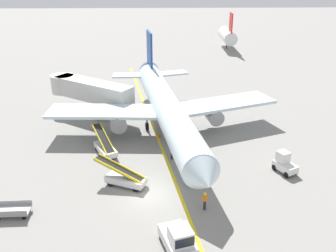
# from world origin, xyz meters

# --- Properties ---
(ground_plane) EXTENTS (300.00, 300.00, 0.00)m
(ground_plane) POSITION_xyz_m (0.00, 0.00, 0.00)
(ground_plane) COLOR gray
(taxi_line_yellow) EXTENTS (13.23, 79.00, 0.01)m
(taxi_line_yellow) POSITION_xyz_m (1.97, 5.00, 0.00)
(taxi_line_yellow) COLOR yellow
(taxi_line_yellow) RESTS_ON ground
(airliner) EXTENTS (28.23, 35.25, 10.10)m
(airliner) POSITION_xyz_m (1.88, 13.47, 3.42)
(airliner) COLOR silver
(airliner) RESTS_ON ground
(jet_bridge) EXTENTS (12.02, 9.23, 4.85)m
(jet_bridge) POSITION_xyz_m (-8.90, 20.28, 3.54)
(jet_bridge) COLOR beige
(jet_bridge) RESTS_ON ground
(pushback_tug) EXTENTS (2.89, 4.00, 2.20)m
(pushback_tug) POSITION_xyz_m (2.26, -7.14, 0.99)
(pushback_tug) COLOR silver
(pushback_tug) RESTS_ON ground
(baggage_tug_near_wing) EXTENTS (2.27, 2.73, 2.10)m
(baggage_tug_near_wing) POSITION_xyz_m (13.40, 3.87, 0.93)
(baggage_tug_near_wing) COLOR silver
(baggage_tug_near_wing) RESTS_ON ground
(belt_loader_forward_hold) EXTENTS (3.29, 5.05, 2.59)m
(belt_loader_forward_hold) POSITION_xyz_m (-4.96, 8.28, 0.78)
(belt_loader_forward_hold) COLOR silver
(belt_loader_forward_hold) RESTS_ON ground
(belt_loader_aft_hold) EXTENTS (5.10, 3.10, 2.59)m
(belt_loader_aft_hold) POSITION_xyz_m (-2.32, 1.79, 0.78)
(belt_loader_aft_hold) COLOR silver
(belt_loader_aft_hold) RESTS_ON ground
(baggage_cart_loaded) EXTENTS (3.78, 1.65, 0.94)m
(baggage_cart_loaded) POSITION_xyz_m (-11.26, -2.61, 0.47)
(baggage_cart_loaded) COLOR #A5A5A8
(baggage_cart_loaded) RESTS_ON ground
(ground_crew_marshaller) EXTENTS (0.36, 0.24, 1.70)m
(ground_crew_marshaller) POSITION_xyz_m (2.29, 6.83, 0.91)
(ground_crew_marshaller) COLOR #26262D
(ground_crew_marshaller) RESTS_ON ground
(ground_crew_wing_walker) EXTENTS (0.36, 0.24, 1.70)m
(ground_crew_wing_walker) POSITION_xyz_m (4.74, -2.24, 0.91)
(ground_crew_wing_walker) COLOR #26262D
(ground_crew_wing_walker) RESTS_ON ground
(safety_cone_nose_left) EXTENTS (0.36, 0.36, 0.44)m
(safety_cone_nose_left) POSITION_xyz_m (14.68, 7.90, 0.22)
(safety_cone_nose_left) COLOR orange
(safety_cone_nose_left) RESTS_ON ground
(safety_cone_nose_right) EXTENTS (0.36, 0.36, 0.44)m
(safety_cone_nose_right) POSITION_xyz_m (1.00, 12.42, 0.22)
(safety_cone_nose_right) COLOR orange
(safety_cone_nose_right) RESTS_ON ground
(safety_cone_wingtip_left) EXTENTS (0.36, 0.36, 0.44)m
(safety_cone_wingtip_left) POSITION_xyz_m (6.75, 5.45, 0.22)
(safety_cone_wingtip_left) COLOR orange
(safety_cone_wingtip_left) RESTS_ON ground
(distant_aircraft_far_left) EXTENTS (3.00, 10.10, 8.80)m
(distant_aircraft_far_left) POSITION_xyz_m (17.57, 62.16, 3.22)
(distant_aircraft_far_left) COLOR silver
(distant_aircraft_far_left) RESTS_ON ground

